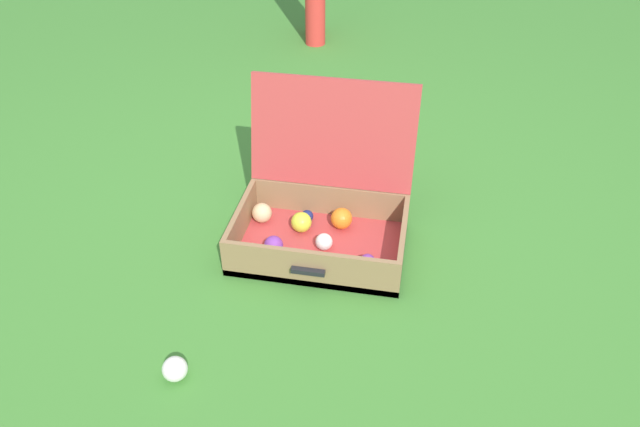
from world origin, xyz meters
The scene contains 3 objects.
ground_plane centered at (0.00, 0.00, 0.00)m, with size 16.00×16.00×0.00m, color #3D7A2D.
open_suitcase centered at (0.05, 0.09, 0.12)m, with size 0.59×0.51×0.53m.
stray_ball_on_grass centered at (-0.23, -0.60, 0.04)m, with size 0.07×0.07×0.07m, color white.
Camera 1 is at (0.36, -1.59, 1.38)m, focal length 33.94 mm.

